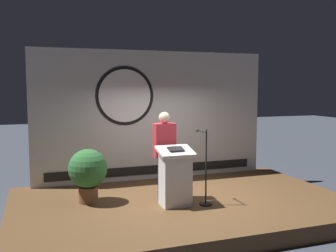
# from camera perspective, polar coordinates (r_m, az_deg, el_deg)

# --- Properties ---
(ground_plane) EXTENTS (40.00, 40.00, 0.00)m
(ground_plane) POSITION_cam_1_polar(r_m,az_deg,el_deg) (7.61, 2.13, -13.06)
(ground_plane) COLOR #383D47
(stage_platform) EXTENTS (6.40, 4.00, 0.30)m
(stage_platform) POSITION_cam_1_polar(r_m,az_deg,el_deg) (7.57, 2.13, -11.98)
(stage_platform) COLOR brown
(stage_platform) RESTS_ON ground
(banner_display) EXTENTS (5.55, 0.12, 2.99)m
(banner_display) POSITION_cam_1_polar(r_m,az_deg,el_deg) (8.96, -2.29, 1.58)
(banner_display) COLOR silver
(banner_display) RESTS_ON stage_platform
(podium) EXTENTS (0.64, 0.50, 1.09)m
(podium) POSITION_cam_1_polar(r_m,az_deg,el_deg) (7.03, 1.09, -7.62)
(podium) COLOR silver
(podium) RESTS_ON stage_platform
(speaker_person) EXTENTS (0.40, 0.26, 1.69)m
(speaker_person) POSITION_cam_1_polar(r_m,az_deg,el_deg) (7.39, -0.53, -4.30)
(speaker_person) COLOR black
(speaker_person) RESTS_ON stage_platform
(microphone_stand) EXTENTS (0.24, 0.56, 1.39)m
(microphone_stand) POSITION_cam_1_polar(r_m,az_deg,el_deg) (7.16, 5.47, -7.74)
(microphone_stand) COLOR black
(microphone_stand) RESTS_ON stage_platform
(potted_plant) EXTENTS (0.73, 0.73, 1.01)m
(potted_plant) POSITION_cam_1_polar(r_m,az_deg,el_deg) (7.35, -11.85, -6.55)
(potted_plant) COLOR brown
(potted_plant) RESTS_ON stage_platform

